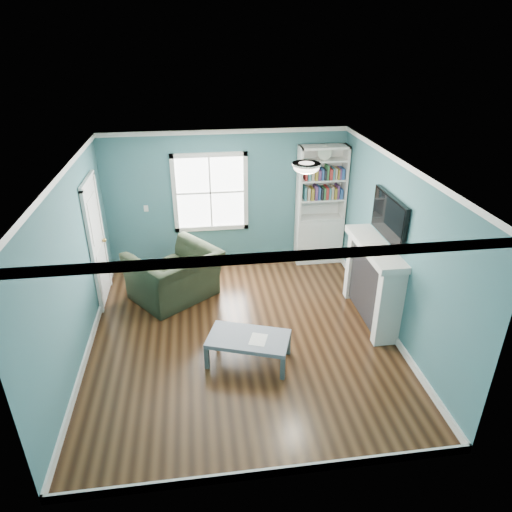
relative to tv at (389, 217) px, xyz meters
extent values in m
plane|color=black|center=(-2.20, -0.20, -1.72)|extent=(5.00, 5.00, 0.00)
plane|color=#397279|center=(-2.20, 2.30, -0.43)|extent=(4.50, 0.00, 4.50)
plane|color=#397279|center=(-2.20, -2.70, -0.43)|extent=(4.50, 0.00, 4.50)
plane|color=#397279|center=(-4.45, -0.20, -0.43)|extent=(0.00, 5.00, 5.00)
plane|color=#397279|center=(0.05, -0.20, -0.43)|extent=(0.00, 5.00, 5.00)
plane|color=white|center=(-2.20, -0.20, 0.88)|extent=(5.00, 5.00, 0.00)
cube|color=white|center=(-2.20, 2.28, -1.66)|extent=(4.50, 0.03, 0.12)
cube|color=white|center=(-2.20, -2.69, -1.66)|extent=(4.50, 0.03, 0.12)
cube|color=white|center=(-4.44, -0.20, -1.66)|extent=(0.03, 5.00, 0.12)
cube|color=white|center=(0.03, -0.20, -1.66)|extent=(0.03, 5.00, 0.12)
cube|color=white|center=(-2.20, 2.28, 0.84)|extent=(4.50, 0.04, 0.08)
cube|color=white|center=(-2.20, -2.68, 0.84)|extent=(4.50, 0.04, 0.08)
cube|color=white|center=(-4.43, -0.20, 0.84)|extent=(0.04, 5.00, 0.08)
cube|color=white|center=(0.03, -0.20, 0.84)|extent=(0.04, 5.00, 0.08)
cube|color=white|center=(-2.50, 2.29, -0.27)|extent=(1.24, 0.01, 1.34)
cube|color=white|center=(-3.16, 2.28, -0.27)|extent=(0.08, 0.06, 1.50)
cube|color=white|center=(-1.84, 2.28, -0.27)|extent=(0.08, 0.06, 1.50)
cube|color=white|center=(-2.50, 2.28, -0.98)|extent=(1.40, 0.06, 0.08)
cube|color=white|center=(-2.50, 2.28, 0.44)|extent=(1.40, 0.06, 0.08)
cube|color=white|center=(-2.50, 2.28, -0.27)|extent=(1.24, 0.03, 0.03)
cube|color=white|center=(-2.50, 2.28, -0.27)|extent=(0.03, 0.03, 1.34)
cube|color=silver|center=(-0.43, 2.10, -1.27)|extent=(0.90, 0.35, 0.90)
cube|color=silver|center=(-0.86, 2.10, -0.12)|extent=(0.04, 0.35, 1.40)
cube|color=silver|center=(0.00, 2.10, -0.12)|extent=(0.04, 0.35, 1.40)
cube|color=silver|center=(-0.43, 2.26, -0.12)|extent=(0.90, 0.02, 1.40)
cube|color=silver|center=(-0.43, 2.10, 0.55)|extent=(0.90, 0.35, 0.04)
cube|color=silver|center=(-0.43, 2.10, -0.80)|extent=(0.84, 0.33, 0.03)
cube|color=silver|center=(-0.43, 2.10, -0.42)|extent=(0.84, 0.33, 0.03)
cube|color=silver|center=(-0.43, 2.10, -0.04)|extent=(0.84, 0.33, 0.03)
cube|color=silver|center=(-0.43, 2.10, 0.32)|extent=(0.84, 0.33, 0.03)
cube|color=teal|center=(-0.43, 2.08, -0.30)|extent=(0.70, 0.25, 0.22)
cube|color=tan|center=(-0.43, 2.08, 0.08)|extent=(0.70, 0.25, 0.22)
cylinder|color=beige|center=(-0.43, 2.05, 0.46)|extent=(0.26, 0.06, 0.26)
cube|color=black|center=(-0.11, 0.00, -1.12)|extent=(0.30, 1.20, 1.10)
cube|color=black|center=(-0.13, 0.00, -1.32)|extent=(0.22, 0.65, 0.70)
cube|color=silver|center=(-0.13, -0.67, -1.12)|extent=(0.36, 0.16, 1.20)
cube|color=silver|center=(-0.13, 0.67, -1.12)|extent=(0.36, 0.16, 1.20)
cube|color=silver|center=(-0.15, 0.00, -0.47)|extent=(0.44, 1.58, 0.10)
cube|color=black|center=(0.00, 0.00, 0.00)|extent=(0.06, 1.10, 0.65)
cube|color=silver|center=(-4.43, 1.20, -0.70)|extent=(0.04, 0.80, 2.05)
cube|color=white|center=(-4.42, 0.75, -0.70)|extent=(0.05, 0.08, 2.13)
cube|color=white|center=(-4.42, 1.65, -0.70)|extent=(0.05, 0.08, 2.13)
cube|color=white|center=(-4.42, 1.20, 0.36)|extent=(0.05, 0.98, 0.08)
sphere|color=#BF8C3F|center=(-4.37, 1.50, -0.77)|extent=(0.07, 0.07, 0.07)
ellipsoid|color=white|center=(-1.30, -0.10, 0.82)|extent=(0.34, 0.34, 0.15)
cylinder|color=white|center=(-1.30, -0.10, 0.86)|extent=(0.38, 0.38, 0.03)
cube|color=white|center=(-3.70, 2.28, -0.52)|extent=(0.08, 0.01, 0.12)
imported|color=black|center=(-3.21, 1.04, -1.14)|extent=(1.59, 1.50, 1.17)
cube|color=#495257|center=(-2.75, -0.89, -1.55)|extent=(0.08, 0.08, 0.34)
cube|color=#495257|center=(-1.77, -1.24, -1.55)|extent=(0.08, 0.08, 0.34)
cube|color=#495257|center=(-2.57, -0.38, -1.55)|extent=(0.08, 0.08, 0.34)
cube|color=#495257|center=(-1.59, -0.73, -1.55)|extent=(0.08, 0.08, 0.34)
cube|color=slate|center=(-2.17, -0.81, -1.35)|extent=(1.24, 0.94, 0.06)
cube|color=white|center=(-2.05, -0.88, -1.32)|extent=(0.30, 0.34, 0.00)
camera|label=1|loc=(-2.76, -5.86, 2.46)|focal=32.00mm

